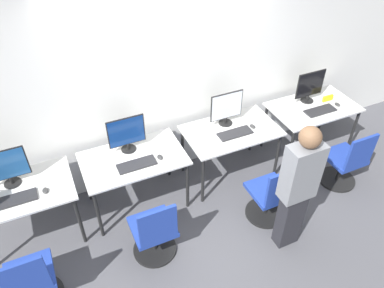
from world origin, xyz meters
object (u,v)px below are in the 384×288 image
at_px(office_chair_right, 271,197).
at_px(keyboard_right, 235,133).
at_px(person_right, 298,186).
at_px(monitor_left, 127,134).
at_px(mouse_left, 160,157).
at_px(mouse_far_right, 337,104).
at_px(keyboard_far_left, 15,200).
at_px(monitor_far_left, 6,167).
at_px(office_chair_left, 155,234).
at_px(monitor_right, 226,108).
at_px(office_chair_far_right, 346,163).
at_px(monitor_far_right, 310,86).
at_px(mouse_right, 253,126).
at_px(keyboard_left, 137,164).
at_px(office_chair_far_left, 32,283).
at_px(keyboard_far_right, 320,111).
at_px(mouse_far_left, 45,190).

bearing_deg(office_chair_right, keyboard_right, 94.99).
distance_m(keyboard_right, person_right, 1.15).
distance_m(monitor_left, mouse_left, 0.46).
xyz_separation_m(person_right, mouse_far_right, (1.53, 1.12, -0.11)).
height_order(keyboard_far_left, mouse_left, mouse_left).
distance_m(monitor_far_left, monitor_left, 1.28).
bearing_deg(office_chair_left, monitor_far_left, 142.33).
xyz_separation_m(mouse_left, monitor_right, (1.00, 0.29, 0.22)).
bearing_deg(office_chair_far_right, office_chair_left, -179.48).
distance_m(mouse_left, monitor_far_right, 2.31).
xyz_separation_m(mouse_left, office_chair_right, (1.07, -0.74, -0.41)).
distance_m(office_chair_left, mouse_right, 1.82).
xyz_separation_m(monitor_left, monitor_far_right, (2.56, -0.02, 0.00)).
xyz_separation_m(keyboard_left, monitor_far_right, (2.56, 0.29, 0.22)).
bearing_deg(person_right, office_chair_right, 88.50).
xyz_separation_m(office_chair_far_left, office_chair_left, (1.24, 0.06, 0.00)).
height_order(monitor_right, mouse_right, monitor_right).
bearing_deg(mouse_far_right, monitor_left, 174.37).
height_order(keyboard_right, office_chair_far_right, office_chair_far_right).
height_order(monitor_right, keyboard_right, monitor_right).
bearing_deg(office_chair_right, monitor_far_right, 40.23).
xyz_separation_m(office_chair_far_left, keyboard_left, (1.30, 0.73, 0.41)).
relative_size(mouse_right, mouse_far_right, 1.00).
bearing_deg(mouse_right, office_chair_far_right, -35.67).
height_order(keyboard_far_right, mouse_far_right, mouse_far_right).
relative_size(monitor_far_left, office_chair_left, 0.51).
bearing_deg(mouse_far_right, mouse_left, -179.66).
bearing_deg(keyboard_far_right, mouse_right, 176.18).
bearing_deg(mouse_right, mouse_left, -177.01).
xyz_separation_m(keyboard_left, keyboard_right, (1.28, 0.04, 0.00)).
xyz_separation_m(keyboard_left, mouse_far_right, (2.86, 0.02, 0.01)).
xyz_separation_m(person_right, office_chair_far_right, (1.21, 0.46, -0.52)).
height_order(keyboard_right, monitor_far_right, monitor_far_right).
xyz_separation_m(monitor_right, keyboard_right, (0.00, -0.25, -0.22)).
bearing_deg(keyboard_far_right, keyboard_left, -179.95).
distance_m(office_chair_far_left, keyboard_left, 1.55).
bearing_deg(keyboard_far_left, monitor_left, 12.95).
relative_size(mouse_far_left, monitor_right, 0.20).
distance_m(office_chair_far_left, keyboard_far_right, 3.95).
relative_size(monitor_far_left, office_chair_far_left, 0.51).
distance_m(keyboard_far_left, office_chair_right, 2.76).
distance_m(monitor_left, monitor_far_right, 2.56).
height_order(keyboard_right, person_right, person_right).
bearing_deg(keyboard_far_right, office_chair_right, -148.55).
height_order(office_chair_far_left, monitor_left, monitor_left).
distance_m(monitor_left, monitor_right, 1.28).
bearing_deg(keyboard_left, keyboard_far_left, 179.69).
relative_size(office_chair_left, monitor_far_right, 1.96).
bearing_deg(office_chair_far_left, office_chair_far_right, 1.19).
xyz_separation_m(office_chair_far_left, keyboard_far_right, (3.86, 0.73, 0.41)).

